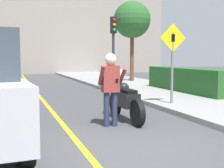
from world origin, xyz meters
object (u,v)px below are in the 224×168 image
Objects in this scene: street_tree at (132,20)px; person_biker at (111,82)px; crossing_sign at (172,56)px; motorcycle at (125,101)px; traffic_light at (113,39)px.

person_biker is at bearing -114.54° from street_tree.
street_tree reaches higher than crossing_sign.
street_tree is (4.53, 10.64, 3.41)m from motorcycle.
street_tree is at bearing 75.55° from crossing_sign.
crossing_sign reaches higher than person_biker.
crossing_sign is 0.76× the size of traffic_light.
person_biker is 3.43m from crossing_sign.
street_tree reaches higher than motorcycle.
motorcycle is 1.30× the size of person_biker.
traffic_light reaches higher than crossing_sign.
person_biker is at bearing -135.00° from motorcycle.
motorcycle is at bearing -106.18° from traffic_light.
traffic_light is 0.68× the size of street_tree.
street_tree is at bearing 58.09° from traffic_light.
person_biker is 12.68m from street_tree.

